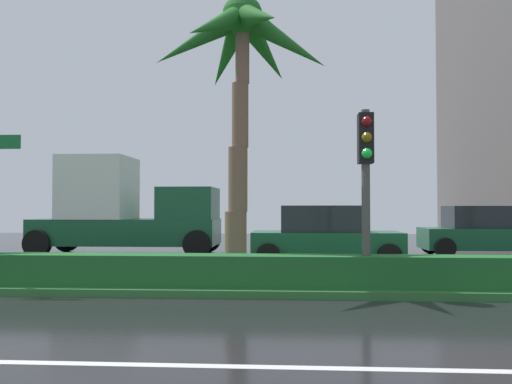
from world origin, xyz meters
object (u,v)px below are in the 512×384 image
object	(u,v)px
palm_tree_centre_left	(241,56)
car_in_traffic_third	(485,232)
traffic_signal_median_right	(366,165)
box_truck_lead	(125,211)
car_in_traffic_second	(324,236)

from	to	relation	value
palm_tree_centre_left	car_in_traffic_third	world-z (taller)	palm_tree_centre_left
car_in_traffic_third	traffic_signal_median_right	bearing A→B (deg)	-122.00
traffic_signal_median_right	box_truck_lead	distance (m)	10.98
box_truck_lead	traffic_signal_median_right	bearing A→B (deg)	-48.47
traffic_signal_median_right	box_truck_lead	world-z (taller)	traffic_signal_median_right
palm_tree_centre_left	box_truck_lead	world-z (taller)	palm_tree_centre_left
traffic_signal_median_right	box_truck_lead	xyz separation A→B (m)	(-7.25, 8.19, -0.93)
traffic_signal_median_right	car_in_traffic_third	xyz separation A→B (m)	(5.24, 8.39, -1.65)
box_truck_lead	car_in_traffic_third	bearing A→B (deg)	0.94
car_in_traffic_third	box_truck_lead	bearing A→B (deg)	-179.06
palm_tree_centre_left	car_in_traffic_second	bearing A→B (deg)	61.83
palm_tree_centre_left	traffic_signal_median_right	world-z (taller)	palm_tree_centre_left
car_in_traffic_second	car_in_traffic_third	xyz separation A→B (m)	(5.67, 3.05, 0.00)
car_in_traffic_second	box_truck_lead	bearing A→B (deg)	157.33
car_in_traffic_second	traffic_signal_median_right	bearing A→B (deg)	-85.40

